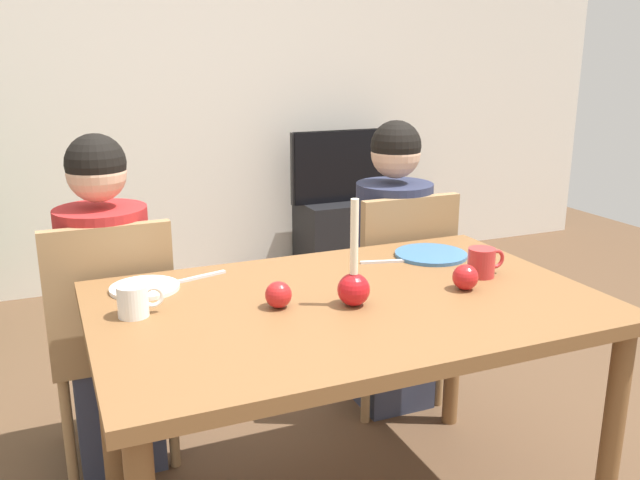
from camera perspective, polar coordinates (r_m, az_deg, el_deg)
back_wall at (r=4.26m, az=-13.05°, el=13.73°), size 6.40×0.10×2.60m
dining_table at (r=1.92m, az=2.35°, el=-7.36°), size 1.40×0.90×0.75m
chair_left at (r=2.38m, az=-17.36°, el=-7.37°), size 0.40×0.40×0.90m
chair_right at (r=2.69m, az=6.47°, el=-4.07°), size 0.40×0.40×0.90m
person_left_child at (r=2.39m, az=-17.55°, el=-5.81°), size 0.30×0.30×1.17m
person_right_child at (r=2.70m, az=6.17°, el=-2.70°), size 0.30×0.30×1.17m
tv_stand at (r=4.47m, az=2.37°, el=0.40°), size 0.64×0.40×0.48m
tv at (r=4.37m, az=2.43°, el=6.36°), size 0.79×0.05×0.46m
candle_centerpiece at (r=1.82m, az=2.89°, el=-3.72°), size 0.09×0.09×0.30m
plate_left at (r=2.02m, az=-14.73°, el=-3.97°), size 0.20×0.20×0.01m
plate_right at (r=2.30m, az=9.44°, el=-1.23°), size 0.24×0.24×0.01m
mug_left at (r=1.82m, az=-15.57°, el=-5.01°), size 0.12×0.08×0.09m
mug_right at (r=2.12m, az=13.68°, el=-1.85°), size 0.13×0.08×0.09m
fork_left at (r=2.08m, az=-10.26°, el=-3.13°), size 0.18×0.06×0.01m
fork_right at (r=2.21m, az=5.76°, el=-1.83°), size 0.18×0.06×0.01m
apple_near_candle at (r=1.81m, az=-3.57°, el=-4.68°), size 0.07×0.07×0.07m
apple_by_left_plate at (r=1.99m, az=12.30°, el=-3.12°), size 0.08×0.08×0.08m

